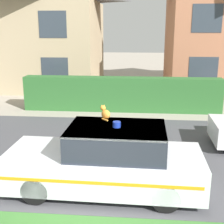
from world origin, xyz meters
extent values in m
cube|color=#4C4C51|center=(0.00, 4.31, 0.01)|extent=(28.00, 6.60, 0.01)
cube|color=#2D662D|center=(0.20, 8.90, 0.73)|extent=(8.43, 0.68, 1.46)
cylinder|color=black|center=(-1.11, 2.79, 0.30)|extent=(0.58, 0.21, 0.57)
cylinder|color=black|center=(-1.14, 1.36, 0.30)|extent=(0.58, 0.21, 0.57)
cylinder|color=black|center=(1.54, 2.74, 0.30)|extent=(0.58, 0.21, 0.57)
cylinder|color=black|center=(1.51, 1.30, 0.30)|extent=(0.58, 0.21, 0.57)
cube|color=silver|center=(0.20, 2.05, 0.54)|extent=(4.31, 1.73, 0.74)
cube|color=#232833|center=(0.48, 2.04, 1.20)|extent=(2.09, 1.52, 0.58)
cube|color=silver|center=(0.48, 2.04, 1.47)|extent=(2.09, 1.52, 0.04)
cube|color=orange|center=(0.22, 2.87, 0.60)|extent=(4.06, 0.09, 0.07)
cube|color=orange|center=(0.18, 1.22, 0.60)|extent=(4.06, 0.09, 0.07)
cylinder|color=#1933A5|center=(0.48, 2.04, 1.55)|extent=(0.17, 0.17, 0.12)
ellipsoid|color=orange|center=(0.23, 2.24, 1.71)|extent=(0.28, 0.28, 0.20)
ellipsoid|color=white|center=(0.17, 2.30, 1.70)|extent=(0.11, 0.11, 0.11)
sphere|color=orange|center=(0.16, 2.31, 1.84)|extent=(0.12, 0.12, 0.12)
cone|color=orange|center=(0.19, 2.33, 1.89)|extent=(0.05, 0.05, 0.05)
cone|color=orange|center=(0.14, 2.29, 1.89)|extent=(0.05, 0.05, 0.05)
cylinder|color=orange|center=(0.22, 2.12, 1.63)|extent=(0.16, 0.16, 0.03)
cube|color=tan|center=(-5.64, 14.34, 2.46)|extent=(8.20, 5.83, 4.92)
cube|color=#333D47|center=(-3.38, 11.42, 1.38)|extent=(1.40, 0.02, 1.30)
cube|color=#333D47|center=(-3.38, 11.42, 3.64)|extent=(1.40, 0.02, 1.30)
cube|color=#333D47|center=(4.04, 11.27, 1.48)|extent=(1.40, 0.02, 1.30)
cube|color=#333D47|center=(4.04, 11.27, 3.91)|extent=(1.40, 0.02, 1.30)
cube|color=black|center=(3.51, 9.83, 0.47)|extent=(0.72, 0.67, 0.94)
cube|color=black|center=(3.51, 9.83, 0.99)|extent=(0.75, 0.70, 0.10)
camera|label=1|loc=(0.93, -4.22, 3.56)|focal=50.00mm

